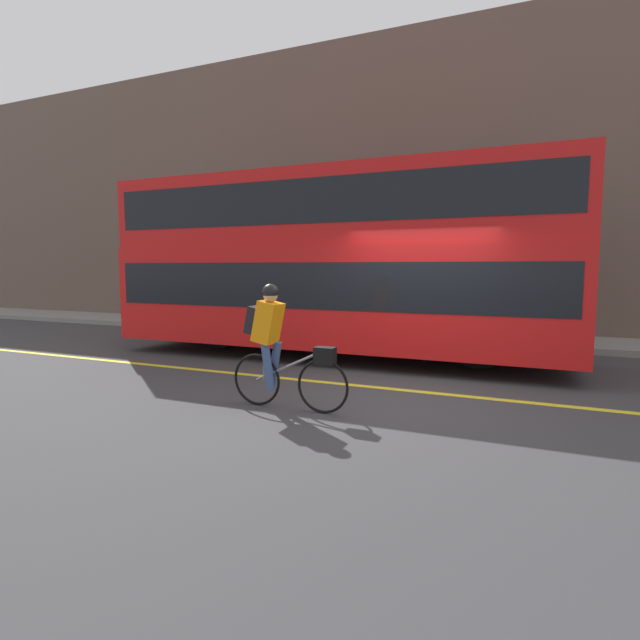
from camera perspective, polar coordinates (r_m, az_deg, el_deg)
ground_plane at (r=7.45m, az=8.95°, el=-8.44°), size 80.00×80.00×0.00m
road_center_line at (r=7.73m, az=9.51°, el=-7.90°), size 50.00×0.14×0.01m
sidewalk_curb at (r=13.19m, az=15.52°, el=-1.96°), size 60.00×2.15×0.14m
building_facade at (r=14.47m, az=16.71°, el=15.11°), size 60.00×0.30×8.40m
bus at (r=10.22m, az=1.83°, el=7.19°), size 9.18×2.52×3.70m
cyclist_on_bike at (r=6.56m, az=-4.98°, el=-2.50°), size 1.67×0.32×1.64m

